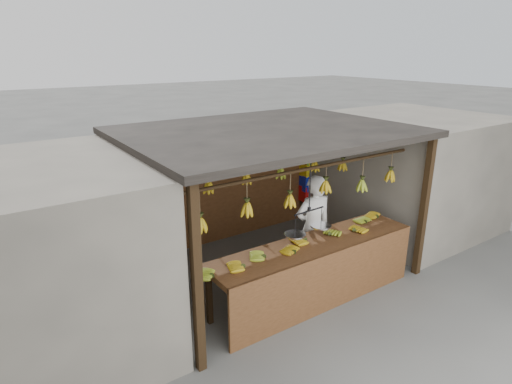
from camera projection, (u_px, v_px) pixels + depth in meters
ground at (266, 269)px, 7.25m from camera, size 80.00×80.00×0.00m
stall at (255, 152)px, 6.88m from camera, size 4.30×3.30×2.40m
neighbor_left at (15, 266)px, 4.97m from camera, size 3.00×3.00×2.30m
neighbor_right at (408, 171)px, 8.80m from camera, size 3.00×3.00×2.30m
counter at (319, 259)px, 6.10m from camera, size 3.48×0.76×0.96m
hanging_bananas at (267, 178)px, 6.73m from camera, size 3.63×2.23×0.38m
balance_scale at (308, 227)px, 6.12m from camera, size 0.82×0.33×0.94m
vendor at (313, 228)px, 6.76m from camera, size 0.68×0.50×1.73m
bag_bundles at (304, 176)px, 9.02m from camera, size 0.08×0.26×1.16m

